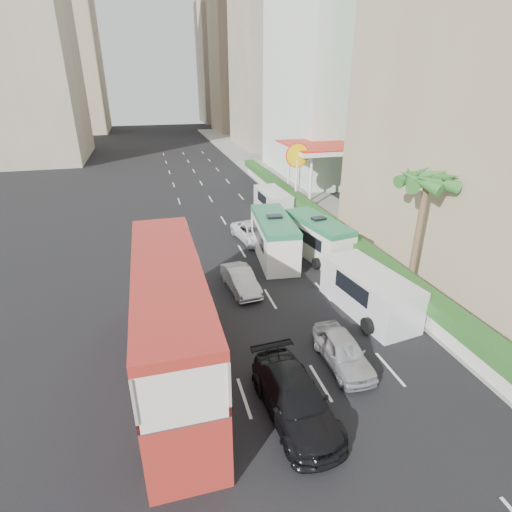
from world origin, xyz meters
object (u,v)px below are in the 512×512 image
object	(u,v)px
car_silver_lane_b	(341,363)
minibus_near	(274,238)
shell_station	(318,173)
double_decker_bus	(172,324)
palm_tree	(418,235)
car_silver_lane_a	(241,290)
panel_van_far	(273,202)
car_black	(294,414)
panel_van_near	(369,292)
van_asset	(253,241)
minibus_far	(317,238)

from	to	relation	value
car_silver_lane_b	minibus_near	xyz separation A→B (m)	(0.51, 11.53, 1.44)
minibus_near	shell_station	size ratio (longest dim) A/B	0.81
double_decker_bus	palm_tree	size ratio (longest dim) A/B	1.72
shell_station	minibus_near	bearing A→B (deg)	-124.07
car_silver_lane_a	minibus_near	bearing A→B (deg)	44.42
panel_van_far	shell_station	world-z (taller)	shell_station
minibus_near	car_black	bearing A→B (deg)	-98.34
car_silver_lane_b	panel_van_near	size ratio (longest dim) A/B	0.68
car_silver_lane_a	car_black	xyz separation A→B (m)	(-0.24, -9.77, 0.00)
minibus_near	panel_van_far	size ratio (longest dim) A/B	1.25
car_silver_lane_b	palm_tree	world-z (taller)	palm_tree
van_asset	car_silver_lane_b	bearing A→B (deg)	-99.22
minibus_near	palm_tree	xyz separation A→B (m)	(6.32, -6.40, 1.94)
minibus_near	shell_station	world-z (taller)	shell_station
van_asset	car_black	bearing A→B (deg)	-109.17
van_asset	minibus_near	distance (m)	3.67
double_decker_bus	minibus_far	distance (m)	14.46
car_silver_lane_b	van_asset	distance (m)	14.86
minibus_near	panel_van_near	bearing A→B (deg)	-65.25
car_silver_lane_b	shell_station	world-z (taller)	shell_station
car_silver_lane_a	shell_station	distance (m)	20.46
double_decker_bus	panel_van_far	world-z (taller)	double_decker_bus
car_silver_lane_a	minibus_near	world-z (taller)	minibus_near
car_silver_lane_b	palm_tree	xyz separation A→B (m)	(6.83, 5.12, 3.38)
palm_tree	panel_van_far	bearing A→B (deg)	102.13
shell_station	car_silver_lane_a	bearing A→B (deg)	-125.46
double_decker_bus	car_silver_lane_a	xyz separation A→B (m)	(4.24, 6.48, -2.53)
minibus_far	car_silver_lane_b	bearing A→B (deg)	-117.22
palm_tree	shell_station	size ratio (longest dim) A/B	0.80
van_asset	panel_van_far	world-z (taller)	panel_van_far
car_black	minibus_far	distance (m)	14.75
car_black	shell_station	distance (m)	29.02
panel_van_near	panel_van_far	xyz separation A→B (m)	(0.20, 17.45, -0.11)
minibus_far	panel_van_far	size ratio (longest dim) A/B	1.15
double_decker_bus	shell_station	world-z (taller)	shell_station
car_black	panel_van_near	bearing A→B (deg)	39.48
van_asset	shell_station	xyz separation A→B (m)	(9.08, 9.26, 2.75)
panel_van_far	palm_tree	size ratio (longest dim) A/B	0.81
panel_van_near	double_decker_bus	bearing A→B (deg)	-174.13
shell_station	palm_tree	bearing A→B (deg)	-96.60
double_decker_bus	palm_tree	bearing A→B (deg)	16.16
car_silver_lane_b	minibus_near	distance (m)	11.63
double_decker_bus	car_silver_lane_a	size ratio (longest dim) A/B	2.82
palm_tree	panel_van_near	bearing A→B (deg)	-157.11
panel_van_near	panel_van_far	bearing A→B (deg)	81.58
minibus_near	minibus_far	xyz separation A→B (m)	(2.98, -0.49, -0.12)
panel_van_near	shell_station	bearing A→B (deg)	66.40
van_asset	palm_tree	distance (m)	12.39
minibus_near	palm_tree	bearing A→B (deg)	-39.42
double_decker_bus	car_silver_lane_b	distance (m)	7.50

